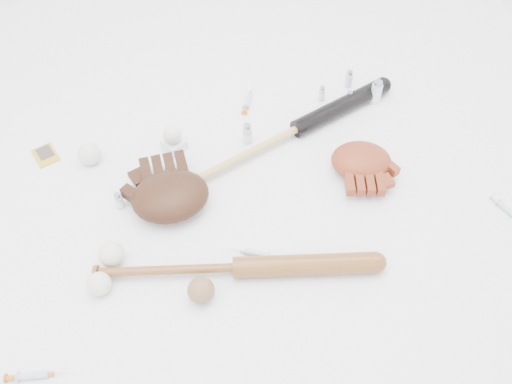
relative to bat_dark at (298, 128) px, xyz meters
name	(u,v)px	position (x,y,z in m)	size (l,w,h in m)	color
bat_dark	(298,128)	(0.00, 0.00, 0.00)	(0.86, 0.06, 0.06)	black
bat_wood	(236,267)	(-0.39, -0.43, 0.00)	(0.82, 0.06, 0.06)	brown
glove_dark	(170,196)	(-0.49, -0.13, 0.02)	(0.28, 0.28, 0.10)	#321A0E
glove_tan	(361,160)	(0.12, -0.22, 0.01)	(0.23, 0.23, 0.08)	maroon
trading_card	(46,155)	(-0.82, 0.24, -0.03)	(0.07, 0.10, 0.01)	gold
pedestal	(174,145)	(-0.41, 0.10, -0.01)	(0.07, 0.07, 0.04)	white
baseball_on_pedestal	(172,134)	(-0.41, 0.10, 0.04)	(0.06, 0.06, 0.06)	silver
baseball_left	(112,254)	(-0.70, -0.26, 0.00)	(0.07, 0.07, 0.07)	silver
baseball_upper	(90,154)	(-0.68, 0.15, 0.01)	(0.07, 0.07, 0.07)	silver
baseball_mid	(99,284)	(-0.75, -0.34, 0.00)	(0.07, 0.07, 0.07)	silver
baseball_aged	(201,290)	(-0.51, -0.46, 0.01)	(0.07, 0.07, 0.07)	brown
syringe_0	(33,376)	(-0.95, -0.51, -0.02)	(0.16, 0.03, 0.02)	#ADBCC6
syringe_1	(256,253)	(-0.32, -0.40, -0.02)	(0.16, 0.03, 0.02)	#ADBCC6
syringe_2	(248,101)	(-0.09, 0.22, -0.02)	(0.16, 0.03, 0.02)	#ADBCC6
syringe_3	(507,209)	(0.45, -0.55, -0.02)	(0.14, 0.02, 0.02)	#ADBCC6
vial_0	(349,99)	(0.24, 0.07, 0.00)	(0.03, 0.03, 0.07)	silver
vial_1	(349,79)	(0.29, 0.16, 0.00)	(0.03, 0.03, 0.07)	silver
vial_2	(247,133)	(-0.17, 0.04, 0.01)	(0.03, 0.03, 0.08)	silver
vial_3	(376,92)	(0.34, 0.05, 0.01)	(0.04, 0.04, 0.09)	silver
vial_4	(119,201)	(-0.64, -0.07, 0.00)	(0.02, 0.02, 0.06)	silver
vial_5	(322,93)	(0.16, 0.13, 0.00)	(0.02, 0.02, 0.06)	silver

